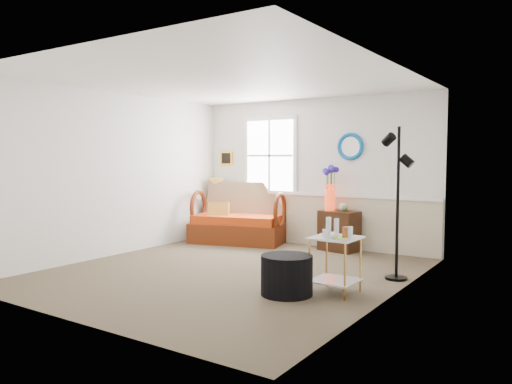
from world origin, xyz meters
The scene contains 19 objects.
floor centered at (0.00, 0.00, 0.00)m, with size 4.50×5.00×0.01m, color brown.
ceiling centered at (0.00, 0.00, 2.60)m, with size 4.50×5.00×0.01m, color white.
walls centered at (0.00, 0.00, 1.30)m, with size 4.51×5.01×2.60m.
wainscot centered at (0.00, 2.48, 0.45)m, with size 4.46×0.02×0.90m, color #C0B293.
chair_rail centered at (0.00, 2.47, 0.92)m, with size 4.46×0.04×0.06m, color white.
window centered at (-0.90, 2.47, 1.60)m, with size 1.14×0.06×1.44m, color white, non-canonical shape.
picture centered at (-1.92, 2.48, 1.55)m, with size 0.28×0.03×0.28m, color gold.
mirror centered at (0.70, 2.48, 1.75)m, with size 0.47×0.47×0.07m, color #0461B6.
loveseat centered at (-1.29, 2.00, 0.55)m, with size 1.67×0.95×1.09m, color #6B280C, non-canonical shape.
throw_pillow centered at (-1.58, 1.79, 0.55)m, with size 0.39×0.10×0.39m, color orange, non-canonical shape.
lamp_stand centered at (-2.00, 2.30, 0.31)m, with size 0.35×0.35×0.61m, color black, non-canonical shape.
table_lamp centered at (-2.01, 2.28, 0.88)m, with size 0.30×0.30×0.55m, color #AE8131, non-canonical shape.
potted_plant centered at (-1.88, 2.36, 0.74)m, with size 0.31×0.34×0.26m, color #52743B.
cabinet centered at (0.61, 2.26, 0.34)m, with size 0.63×0.40×0.67m, color black, non-canonical shape.
flower_vase centered at (0.44, 2.25, 1.04)m, with size 0.22×0.22×0.75m, color #F73814, non-canonical shape.
side_table centered at (1.66, -0.18, 0.33)m, with size 0.52×0.52×0.66m, color #B7803B, non-canonical shape.
tabletop_items centered at (1.67, -0.17, 0.77)m, with size 0.36×0.36×0.22m, color silver, non-canonical shape.
floor_lamp centered at (2.04, 0.86, 0.98)m, with size 0.28×0.28×1.96m, color black, non-canonical shape.
ottoman centered at (1.22, -0.55, 0.23)m, with size 0.60×0.60×0.46m, color black.
Camera 1 is at (4.05, -5.43, 1.58)m, focal length 35.00 mm.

